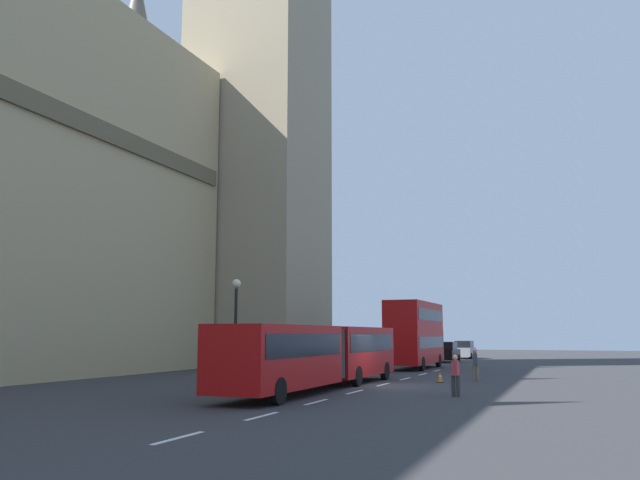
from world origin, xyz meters
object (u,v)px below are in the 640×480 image
at_px(articulated_bus, 320,351).
at_px(pedestrian_near_cones, 455,374).
at_px(double_decker_bus, 415,332).
at_px(sedan_trailing, 465,350).
at_px(traffic_cone_west, 440,377).
at_px(pedestrian_by_kerb, 475,364).
at_px(street_lamp, 236,324).
at_px(sedan_lead, 447,352).
at_px(traffic_cone_middle, 458,368).

height_order(articulated_bus, pedestrian_near_cones, articulated_bus).
xyz_separation_m(double_decker_bus, sedan_trailing, (21.76, -0.22, -1.79)).
xyz_separation_m(articulated_bus, pedestrian_near_cones, (-1.45, -6.55, -0.83)).
relative_size(traffic_cone_west, pedestrian_by_kerb, 0.34).
relative_size(sedan_trailing, street_lamp, 0.83).
relative_size(street_lamp, pedestrian_near_cones, 3.12).
bearing_deg(sedan_lead, pedestrian_by_kerb, -166.03).
xyz_separation_m(traffic_cone_west, traffic_cone_middle, (9.67, 0.67, 0.00)).
xyz_separation_m(sedan_lead, traffic_cone_west, (-25.60, -4.32, -0.63)).
height_order(traffic_cone_west, pedestrian_near_cones, pedestrian_near_cones).
xyz_separation_m(traffic_cone_middle, pedestrian_by_kerb, (-7.95, -2.28, 0.63)).
relative_size(articulated_bus, street_lamp, 3.29).
distance_m(articulated_bus, double_decker_bus, 19.65).
xyz_separation_m(sedan_trailing, traffic_cone_middle, (-25.45, -3.52, -0.63)).
height_order(articulated_bus, double_decker_bus, double_decker_bus).
bearing_deg(pedestrian_near_cones, pedestrian_by_kerb, 3.20).
bearing_deg(double_decker_bus, pedestrian_near_cones, -162.74).
bearing_deg(street_lamp, double_decker_bus, -12.93).
relative_size(double_decker_bus, sedan_lead, 2.12).
relative_size(sedan_trailing, traffic_cone_middle, 7.59).
relative_size(double_decker_bus, pedestrian_by_kerb, 5.53).
distance_m(traffic_cone_middle, pedestrian_near_cones, 17.62).
bearing_deg(sedan_trailing, traffic_cone_middle, -172.13).
bearing_deg(traffic_cone_middle, articulated_bus, 166.80).
bearing_deg(traffic_cone_middle, street_lamp, 152.63).
xyz_separation_m(articulated_bus, street_lamp, (0.01, 4.51, 1.31)).
height_order(articulated_bus, pedestrian_by_kerb, articulated_bus).
bearing_deg(street_lamp, traffic_cone_west, -54.94).
height_order(articulated_bus, street_lamp, street_lamp).
height_order(traffic_cone_middle, street_lamp, street_lamp).
height_order(sedan_trailing, pedestrian_by_kerb, sedan_trailing).
distance_m(sedan_lead, traffic_cone_middle, 16.35).
bearing_deg(articulated_bus, traffic_cone_middle, -13.20).
height_order(traffic_cone_west, street_lamp, street_lamp).
height_order(pedestrian_near_cones, pedestrian_by_kerb, same).
distance_m(articulated_bus, traffic_cone_west, 7.80).
bearing_deg(traffic_cone_west, articulated_bus, 144.91).
xyz_separation_m(sedan_lead, traffic_cone_middle, (-15.93, -3.65, -0.63)).
distance_m(sedan_lead, street_lamp, 32.25).
distance_m(traffic_cone_west, pedestrian_by_kerb, 2.45).
relative_size(traffic_cone_middle, street_lamp, 0.11).
bearing_deg(pedestrian_near_cones, double_decker_bus, 17.26).
relative_size(sedan_trailing, pedestrian_near_cones, 2.60).
bearing_deg(articulated_bus, pedestrian_by_kerb, -37.00).
distance_m(sedan_lead, pedestrian_near_cones, 33.94).
xyz_separation_m(traffic_cone_west, street_lamp, (-6.25, 8.91, 2.77)).
bearing_deg(double_decker_bus, sedan_trailing, -0.58).
bearing_deg(pedestrian_by_kerb, sedan_trailing, 9.85).
height_order(sedan_trailing, traffic_cone_west, sedan_trailing).
distance_m(sedan_trailing, traffic_cone_west, 35.38).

